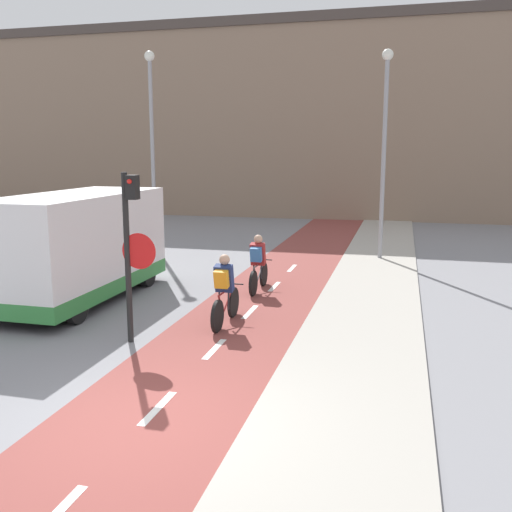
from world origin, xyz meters
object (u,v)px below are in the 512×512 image
object	(u,v)px
cyclist_near	(225,292)
cyclist_far	(258,265)
traffic_light_pole	(131,239)
street_lamp_sidewalk	(385,134)
van	(79,249)
street_lamp_far	(152,131)

from	to	relation	value
cyclist_near	cyclist_far	xyz separation A→B (m)	(-0.04, 2.98, -0.01)
traffic_light_pole	street_lamp_sidewalk	world-z (taller)	street_lamp_sidewalk
van	street_lamp_sidewalk	bearing A→B (deg)	46.87
traffic_light_pole	cyclist_far	size ratio (longest dim) A/B	1.84
traffic_light_pole	street_lamp_far	bearing A→B (deg)	112.16
street_lamp_far	van	size ratio (longest dim) A/B	1.31
street_lamp_sidewalk	cyclist_far	distance (m)	6.96
traffic_light_pole	van	world-z (taller)	traffic_light_pole
cyclist_near	street_lamp_sidewalk	bearing A→B (deg)	71.34
traffic_light_pole	cyclist_far	bearing A→B (deg)	73.60
cyclist_near	cyclist_far	size ratio (longest dim) A/B	1.01
traffic_light_pole	street_lamp_far	size ratio (longest dim) A/B	0.45
street_lamp_far	street_lamp_sidewalk	xyz separation A→B (m)	(8.19, -0.16, -0.16)
cyclist_far	van	distance (m)	4.42
street_lamp_sidewalk	cyclist_far	size ratio (longest dim) A/B	3.87
traffic_light_pole	street_lamp_far	xyz separation A→B (m)	(-4.04, 9.93, 2.30)
street_lamp_far	van	xyz separation A→B (m)	(1.40, -7.42, -3.01)
traffic_light_pole	cyclist_near	bearing A→B (deg)	46.96
cyclist_near	traffic_light_pole	bearing A→B (deg)	-133.04
cyclist_near	cyclist_far	world-z (taller)	cyclist_near
cyclist_far	traffic_light_pole	bearing A→B (deg)	-106.40
traffic_light_pole	van	xyz separation A→B (m)	(-2.65, 2.51, -0.71)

